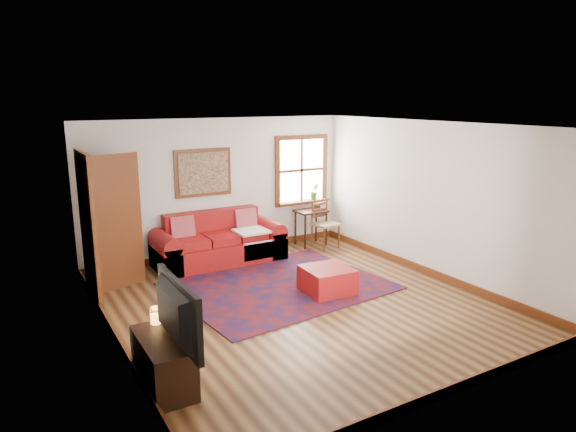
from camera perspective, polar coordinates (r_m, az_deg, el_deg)
ground at (r=7.40m, az=1.01°, el=-9.64°), size 5.50×5.50×0.00m
room_envelope at (r=6.94m, az=1.00°, el=3.07°), size 5.04×5.54×2.52m
window at (r=10.18m, az=1.70°, el=4.36°), size 1.18×0.20×1.38m
doorway at (r=7.93m, az=-19.72°, el=-0.73°), size 0.89×1.08×2.14m
framed_artwork at (r=9.23m, az=-9.39°, el=4.77°), size 1.05×0.07×0.85m
persian_rug at (r=8.01m, az=-0.99°, el=-7.75°), size 3.30×2.75×0.02m
red_leather_sofa at (r=9.16m, az=-7.73°, el=-3.30°), size 2.25×0.93×0.88m
red_ottoman at (r=7.73m, az=4.37°, el=-7.12°), size 0.72×0.72×0.39m
side_table at (r=10.04m, az=2.57°, el=-0.02°), size 0.59×0.44×0.71m
ladder_back_chair at (r=9.93m, az=3.97°, el=-0.64°), size 0.49×0.47×0.93m
media_cabinet at (r=5.50m, az=-13.68°, el=-15.52°), size 0.42×0.94×0.52m
television at (r=5.10m, az=-13.26°, el=-10.54°), size 0.15×1.13×0.65m
candle_hurricane at (r=5.68m, az=-14.49°, el=-10.73°), size 0.12×0.12×0.18m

